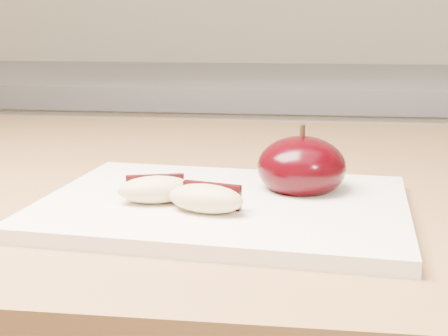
# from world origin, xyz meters

# --- Properties ---
(back_cabinet) EXTENTS (2.40, 0.62, 0.94)m
(back_cabinet) POSITION_xyz_m (0.00, 1.20, 0.47)
(back_cabinet) COLOR silver
(back_cabinet) RESTS_ON ground
(cutting_board) EXTENTS (0.30, 0.23, 0.01)m
(cutting_board) POSITION_xyz_m (-0.07, 0.36, 0.91)
(cutting_board) COLOR silver
(cutting_board) RESTS_ON island_counter
(apple_half) EXTENTS (0.09, 0.09, 0.06)m
(apple_half) POSITION_xyz_m (-0.01, 0.40, 0.93)
(apple_half) COLOR black
(apple_half) RESTS_ON cutting_board
(apple_wedge_a) EXTENTS (0.06, 0.04, 0.02)m
(apple_wedge_a) POSITION_xyz_m (-0.12, 0.35, 0.92)
(apple_wedge_a) COLOR #D6BB88
(apple_wedge_a) RESTS_ON cutting_board
(apple_wedge_b) EXTENTS (0.06, 0.04, 0.02)m
(apple_wedge_b) POSITION_xyz_m (-0.07, 0.33, 0.92)
(apple_wedge_b) COLOR #D6BB88
(apple_wedge_b) RESTS_ON cutting_board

